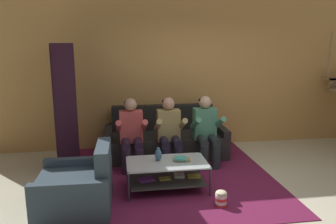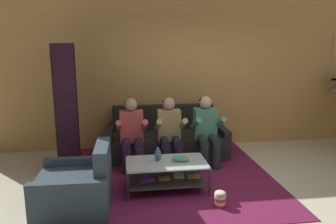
% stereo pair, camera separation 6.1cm
% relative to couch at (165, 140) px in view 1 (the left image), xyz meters
% --- Properties ---
extents(ground, '(16.80, 16.80, 0.00)m').
position_rel_couch_xyz_m(ground, '(0.53, -1.87, -0.28)').
color(ground, beige).
extents(back_partition, '(8.40, 0.12, 2.90)m').
position_rel_couch_xyz_m(back_partition, '(0.53, 0.59, 1.17)').
color(back_partition, tan).
rests_on(back_partition, ground).
extents(couch, '(2.17, 0.92, 0.88)m').
position_rel_couch_xyz_m(couch, '(0.00, 0.00, 0.00)').
color(couch, black).
rests_on(couch, ground).
extents(person_seated_left, '(0.50, 0.58, 1.15)m').
position_rel_couch_xyz_m(person_seated_left, '(-0.63, -0.55, 0.34)').
color(person_seated_left, '#2D1C32').
rests_on(person_seated_left, ground).
extents(person_seated_middle, '(0.50, 0.58, 1.15)m').
position_rel_couch_xyz_m(person_seated_middle, '(0.00, -0.55, 0.34)').
color(person_seated_middle, '#201C2E').
rests_on(person_seated_middle, ground).
extents(person_seated_right, '(0.50, 0.58, 1.16)m').
position_rel_couch_xyz_m(person_seated_right, '(0.63, -0.55, 0.34)').
color(person_seated_right, '#252C2F').
rests_on(person_seated_right, ground).
extents(coffee_table, '(1.12, 0.64, 0.41)m').
position_rel_couch_xyz_m(coffee_table, '(-0.18, -1.45, -0.01)').
color(coffee_table, '#B1BEC1').
rests_on(coffee_table, ground).
extents(area_rug, '(3.16, 3.40, 0.01)m').
position_rel_couch_xyz_m(area_rug, '(-0.09, -0.86, -0.28)').
color(area_rug, maroon).
rests_on(area_rug, ground).
extents(vase, '(0.10, 0.10, 0.19)m').
position_rel_couch_xyz_m(vase, '(-0.29, -1.39, 0.22)').
color(vase, '#376184').
rests_on(vase, coffee_table).
extents(book_stack, '(0.25, 0.17, 0.05)m').
position_rel_couch_xyz_m(book_stack, '(0.02, -1.45, 0.15)').
color(book_stack, '#917B4E').
rests_on(book_stack, coffee_table).
extents(bookshelf, '(0.44, 0.96, 2.03)m').
position_rel_couch_xyz_m(bookshelf, '(-1.69, -0.37, 0.47)').
color(bookshelf, black).
rests_on(bookshelf, ground).
extents(armchair, '(0.91, 0.93, 0.82)m').
position_rel_couch_xyz_m(armchair, '(-1.35, -1.82, -0.01)').
color(armchair, '#32414D').
rests_on(armchair, ground).
extents(popcorn_tub, '(0.15, 0.15, 0.21)m').
position_rel_couch_xyz_m(popcorn_tub, '(0.43, -2.05, -0.18)').
color(popcorn_tub, red).
rests_on(popcorn_tub, ground).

